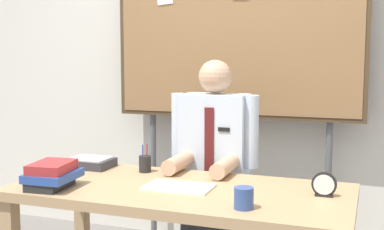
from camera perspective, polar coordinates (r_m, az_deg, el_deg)
The scene contains 10 objects.
back_wall at distance 3.67m, azimuth 5.77°, elevation 6.07°, with size 6.40×0.08×2.70m, color silver.
desk at distance 2.59m, azimuth -1.35°, elevation -10.03°, with size 1.71×0.77×0.73m.
person at distance 3.12m, azimuth 2.53°, elevation -7.29°, with size 0.55×0.56×1.37m.
bulletin_board at distance 3.48m, azimuth 4.97°, elevation 9.63°, with size 1.74×0.09×2.22m.
book_stack at distance 2.64m, azimuth -15.65°, elevation -6.57°, with size 0.23×0.28×0.13m.
open_notebook at distance 2.55m, azimuth -1.51°, elevation -8.18°, with size 0.34×0.21×0.01m, color white.
desk_clock at distance 2.47m, azimuth 14.79°, elevation -7.74°, with size 0.12×0.04×0.12m.
coffee_mug at distance 2.22m, azimuth 5.90°, elevation -9.37°, with size 0.09×0.09×0.10m, color #334C8C.
pen_holder at distance 2.90m, azimuth -5.36°, elevation -5.53°, with size 0.07×0.07×0.16m.
paper_tray at distance 3.08m, azimuth -11.48°, elevation -5.32°, with size 0.26×0.20×0.06m.
Camera 1 is at (0.91, -2.31, 1.38)m, focal length 46.91 mm.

